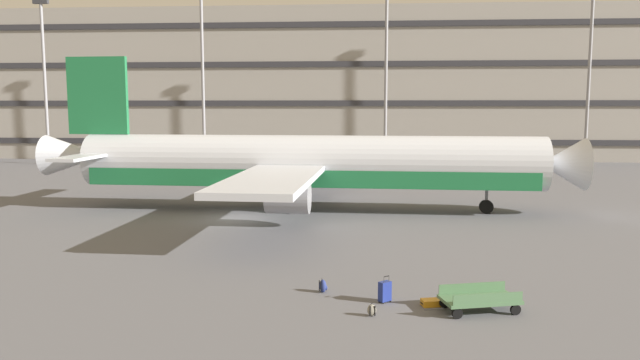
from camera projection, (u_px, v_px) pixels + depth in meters
name	position (u px, v px, depth m)	size (l,w,h in m)	color
ground_plane	(239.00, 219.00, 37.99)	(600.00, 600.00, 0.00)	#5B5B60
terminal_structure	(311.00, 86.00, 87.42)	(121.72, 19.72, 19.75)	gray
airliner	(304.00, 164.00, 40.81)	(36.55, 29.48, 10.37)	silver
light_mast_far_left	(44.00, 68.00, 72.78)	(1.80, 0.50, 19.77)	gray
light_mast_left	(202.00, 56.00, 71.22)	(1.80, 0.50, 22.22)	gray
light_mast_center_left	(386.00, 58.00, 69.69)	(1.80, 0.50, 21.60)	gray
light_mast_center_right	(591.00, 37.00, 67.76)	(1.80, 0.50, 25.94)	gray
suitcase_teal	(432.00, 302.00, 21.41)	(0.80, 0.59, 0.22)	orange
suitcase_red	(385.00, 291.00, 21.75)	(0.50, 0.48, 0.98)	navy
backpack_navy	(372.00, 310.00, 20.33)	(0.35, 0.30, 0.46)	gray
backpack_silver	(323.00, 286.00, 22.93)	(0.38, 0.39, 0.54)	navy
baggage_cart	(480.00, 299.00, 20.77)	(3.36, 1.92, 0.82)	#4C724C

